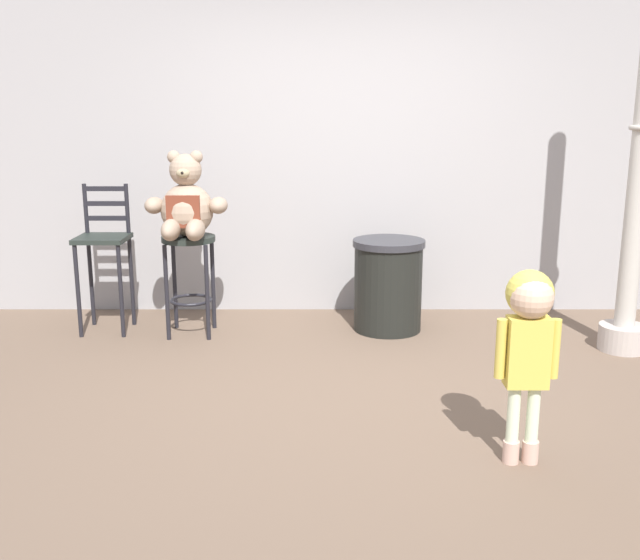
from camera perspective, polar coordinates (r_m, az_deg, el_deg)
ground_plane at (r=4.39m, az=2.76°, el=-9.00°), size 24.00×24.00×0.00m
building_wall at (r=6.11m, az=2.02°, el=12.97°), size 6.40×0.30×3.26m
bar_stool_with_teddy at (r=5.48m, az=-10.20°, el=1.22°), size 0.39×0.39×0.75m
teddy_bear at (r=5.38m, az=-10.45°, el=5.75°), size 0.60×0.54×0.62m
child_walking at (r=3.50m, az=16.12°, el=-3.45°), size 0.30×0.24×0.95m
trash_bin at (r=5.56m, az=5.40°, el=-0.38°), size 0.55×0.55×0.71m
lamppost at (r=5.38m, az=23.64°, el=5.54°), size 0.33×0.33×2.66m
bar_chair_empty at (r=5.71m, az=-16.60°, el=2.45°), size 0.37×0.37×1.11m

